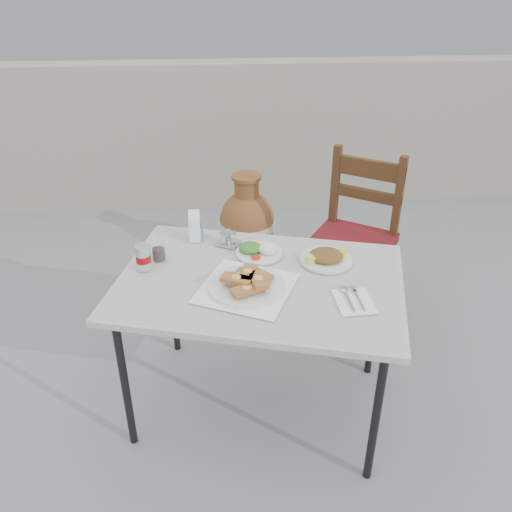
{
  "coord_description": "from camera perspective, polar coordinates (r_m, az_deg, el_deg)",
  "views": [
    {
      "loc": [
        0.0,
        -1.99,
        2.03
      ],
      "look_at": [
        0.15,
        0.05,
        0.84
      ],
      "focal_mm": 38.0,
      "sensor_mm": 36.0,
      "label": 1
    }
  ],
  "objects": [
    {
      "name": "back_wall",
      "position": [
        4.71,
        -3.98,
        12.56
      ],
      "size": [
        6.0,
        0.25,
        1.2
      ],
      "primitive_type": "cube",
      "color": "gray",
      "rests_on": "ground"
    },
    {
      "name": "condiment_caddy",
      "position": [
        2.63,
        -2.95,
        1.73
      ],
      "size": [
        0.13,
        0.12,
        0.08
      ],
      "rotation": [
        0.0,
        0.0,
        -0.47
      ],
      "color": "#B7B8BE",
      "rests_on": "cafe_table"
    },
    {
      "name": "salad_rice_plate",
      "position": [
        2.54,
        0.27,
        0.63
      ],
      "size": [
        0.22,
        0.22,
        0.06
      ],
      "color": "silver",
      "rests_on": "cafe_table"
    },
    {
      "name": "salad_chopped_plate",
      "position": [
        2.51,
        7.39,
        -0.12
      ],
      "size": [
        0.24,
        0.24,
        0.05
      ],
      "color": "silver",
      "rests_on": "cafe_table"
    },
    {
      "name": "cola_glass",
      "position": [
        2.53,
        -10.22,
        0.46
      ],
      "size": [
        0.06,
        0.06,
        0.09
      ],
      "color": "white",
      "rests_on": "cafe_table"
    },
    {
      "name": "pide_plate",
      "position": [
        2.29,
        -1.02,
        -2.7
      ],
      "size": [
        0.49,
        0.49,
        0.08
      ],
      "rotation": [
        0.0,
        0.0,
        -0.42
      ],
      "color": "white",
      "rests_on": "cafe_table"
    },
    {
      "name": "soda_can",
      "position": [
        2.46,
        -11.79,
        -0.13
      ],
      "size": [
        0.07,
        0.07,
        0.12
      ],
      "color": "silver",
      "rests_on": "cafe_table"
    },
    {
      "name": "terracotta_urn",
      "position": [
        3.78,
        -0.95,
        3.33
      ],
      "size": [
        0.39,
        0.39,
        0.68
      ],
      "color": "brown",
      "rests_on": "ground"
    },
    {
      "name": "cutlery_napkin",
      "position": [
        2.27,
        10.12,
        -4.49
      ],
      "size": [
        0.16,
        0.21,
        0.01
      ],
      "rotation": [
        0.0,
        0.0,
        0.06
      ],
      "color": "white",
      "rests_on": "cafe_table"
    },
    {
      "name": "chair",
      "position": [
        3.22,
        10.25,
        1.85
      ],
      "size": [
        0.62,
        0.62,
        1.01
      ],
      "rotation": [
        0.0,
        0.0,
        -0.57
      ],
      "color": "#38210F",
      "rests_on": "ground"
    },
    {
      "name": "ground",
      "position": [
        2.84,
        -3.0,
        -15.37
      ],
      "size": [
        80.0,
        80.0,
        0.0
      ],
      "primitive_type": "plane",
      "color": "slate",
      "rests_on": "ground"
    },
    {
      "name": "napkin_holder",
      "position": [
        2.68,
        -6.49,
        3.15
      ],
      "size": [
        0.07,
        0.11,
        0.13
      ],
      "rotation": [
        0.0,
        0.0,
        0.04
      ],
      "color": "white",
      "rests_on": "cafe_table"
    },
    {
      "name": "cafe_table",
      "position": [
        2.4,
        0.42,
        -3.46
      ],
      "size": [
        1.4,
        1.12,
        0.75
      ],
      "rotation": [
        0.0,
        0.0,
        -0.25
      ],
      "color": "black",
      "rests_on": "ground"
    }
  ]
}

